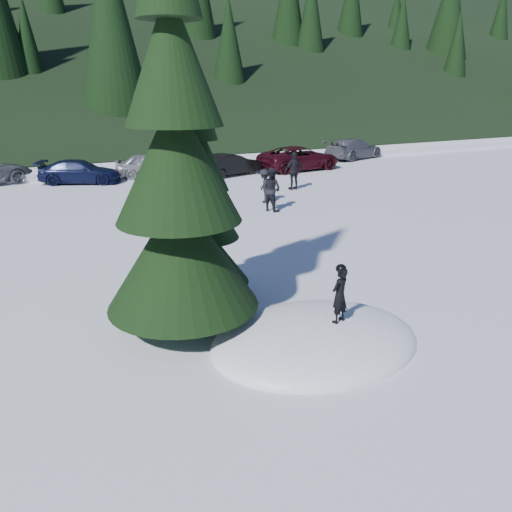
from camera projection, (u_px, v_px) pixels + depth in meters
name	position (u px, v px, depth m)	size (l,w,h in m)	color
ground	(315.00, 342.00, 10.29)	(200.00, 200.00, 0.00)	white
snow_mound	(315.00, 342.00, 10.29)	(4.48, 3.52, 0.96)	white
forest_hillside	(37.00, 10.00, 51.99)	(200.00, 60.00, 25.00)	black
spruce_tall	(177.00, 176.00, 9.82)	(3.20, 3.20, 8.60)	black
spruce_short	(202.00, 215.00, 11.82)	(2.20, 2.20, 5.37)	black
child_skier	(340.00, 295.00, 9.92)	(0.42, 0.28, 1.16)	black
adult_0	(271.00, 189.00, 20.82)	(0.88, 0.69, 1.82)	black
adult_1	(294.00, 171.00, 25.10)	(1.10, 0.46, 1.88)	black
adult_2	(264.00, 186.00, 22.34)	(0.97, 0.56, 1.51)	black
car_3	(80.00, 172.00, 26.86)	(1.75, 4.30, 1.25)	#0E1334
car_4	(152.00, 165.00, 28.61)	(1.64, 4.07, 1.39)	gray
car_5	(230.00, 165.00, 29.18)	(1.35, 3.88, 1.28)	black
car_6	(299.00, 158.00, 31.14)	(2.43, 5.28, 1.47)	#340913
car_7	(354.00, 149.00, 35.92)	(2.03, 5.00, 1.45)	#56585F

